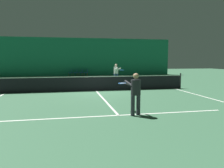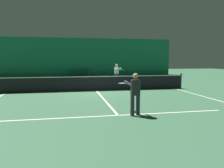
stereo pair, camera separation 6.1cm
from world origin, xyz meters
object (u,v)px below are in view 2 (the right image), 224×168
object	(u,v)px
tennis_net	(96,83)
courtside_chair_2	(82,72)
courtside_chair_1	(77,72)
player_near	(135,91)
player_far	(117,72)
courtside_chair_0	(72,72)
courtside_chair_3	(87,72)

from	to	relation	value
tennis_net	courtside_chair_2	bearing A→B (deg)	90.67
tennis_net	courtside_chair_1	bearing A→B (deg)	93.43
tennis_net	player_near	xyz separation A→B (m)	(0.59, -6.49, 0.39)
courtside_chair_2	player_near	bearing A→B (deg)	2.18
player_far	courtside_chair_0	world-z (taller)	player_far
tennis_net	courtside_chair_3	world-z (taller)	tennis_net
courtside_chair_2	courtside_chair_3	size ratio (longest dim) A/B	1.00
player_near	courtside_chair_3	world-z (taller)	player_near
player_near	player_far	distance (m)	11.08
player_near	courtside_chair_3	bearing A→B (deg)	-15.91
courtside_chair_1	courtside_chair_3	bearing A→B (deg)	90.00
player_near	courtside_chair_1	bearing A→B (deg)	-12.23
tennis_net	courtside_chair_0	world-z (taller)	tennis_net
courtside_chair_3	player_far	bearing A→B (deg)	12.24
player_far	courtside_chair_0	distance (m)	9.39
player_far	courtside_chair_1	size ratio (longest dim) A/B	1.96
courtside_chair_1	player_far	bearing A→B (deg)	19.96
player_near	courtside_chair_0	distance (m)	19.64
tennis_net	courtside_chair_0	xyz separation A→B (m)	(-1.41, 13.04, -0.03)
tennis_net	player_near	size ratio (longest dim) A/B	7.79
player_near	courtside_chair_2	distance (m)	19.56
courtside_chair_0	courtside_chair_2	distance (m)	1.26
courtside_chair_1	courtside_chair_2	world-z (taller)	same
courtside_chair_2	tennis_net	bearing A→B (deg)	0.67
courtside_chair_1	courtside_chair_3	world-z (taller)	same
player_far	courtside_chair_2	world-z (taller)	player_far
tennis_net	player_far	distance (m)	5.04
player_near	courtside_chair_1	world-z (taller)	player_near
courtside_chair_0	courtside_chair_3	distance (m)	1.89
courtside_chair_2	player_far	bearing A→B (deg)	16.18
courtside_chair_0	courtside_chair_3	world-z (taller)	same
player_far	courtside_chair_3	bearing A→B (deg)	174.73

